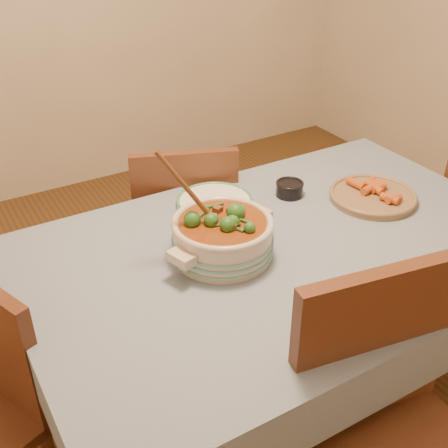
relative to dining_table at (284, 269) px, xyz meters
name	(u,v)px	position (x,y,z in m)	size (l,w,h in m)	color
floor	(274,406)	(0.00, 0.00, -0.66)	(4.50, 4.50, 0.00)	#4D2E16
dining_table	(284,269)	(0.00, 0.00, 0.00)	(1.68, 1.08, 0.76)	brown
stew_casserole	(222,234)	(-0.20, 0.06, 0.17)	(0.40, 0.38, 0.38)	beige
white_plate	(215,201)	(-0.06, 0.35, 0.10)	(0.37, 0.37, 0.02)	white
condiment_bowl	(290,188)	(0.21, 0.27, 0.12)	(0.12, 0.12, 0.06)	black
fried_plate	(373,195)	(0.46, 0.09, 0.11)	(0.34, 0.34, 0.05)	#8C724E
chair_far	(184,225)	(-0.04, 0.65, -0.16)	(0.54, 0.54, 0.89)	brown
chair_near	(388,430)	(-0.09, -0.59, -0.11)	(0.53, 0.53, 0.99)	brown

